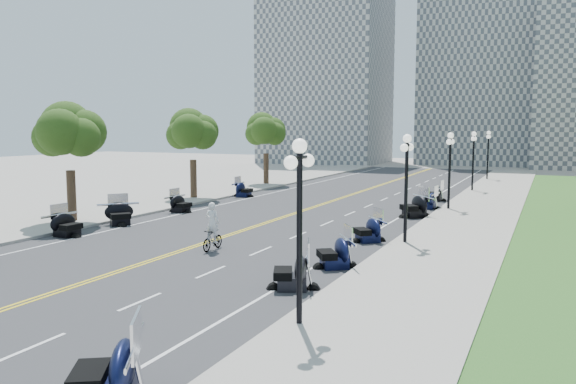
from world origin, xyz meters
The scene contains 48 objects.
ground centered at (0.00, 0.00, 0.00)m, with size 160.00×160.00×0.00m, color gray.
road centered at (0.00, 10.00, 0.00)m, with size 16.00×90.00×0.01m, color #333335.
centerline_yellow_a centered at (-0.12, 10.00, 0.01)m, with size 0.12×90.00×0.00m, color yellow.
centerline_yellow_b centered at (0.12, 10.00, 0.01)m, with size 0.12×90.00×0.00m, color yellow.
edge_line_north centered at (6.40, 10.00, 0.01)m, with size 0.12×90.00×0.00m, color white.
edge_line_south centered at (-6.40, 10.00, 0.01)m, with size 0.12×90.00×0.00m, color white.
lane_dash_3 centered at (3.20, -12.00, 0.01)m, with size 0.12×2.00×0.00m, color white.
lane_dash_4 centered at (3.20, -8.00, 0.01)m, with size 0.12×2.00×0.00m, color white.
lane_dash_5 centered at (3.20, -4.00, 0.01)m, with size 0.12×2.00×0.00m, color white.
lane_dash_6 centered at (3.20, 0.00, 0.01)m, with size 0.12×2.00×0.00m, color white.
lane_dash_7 centered at (3.20, 4.00, 0.01)m, with size 0.12×2.00×0.00m, color white.
lane_dash_8 centered at (3.20, 8.00, 0.01)m, with size 0.12×2.00×0.00m, color white.
lane_dash_9 centered at (3.20, 12.00, 0.01)m, with size 0.12×2.00×0.00m, color white.
lane_dash_10 centered at (3.20, 16.00, 0.01)m, with size 0.12×2.00×0.00m, color white.
lane_dash_11 centered at (3.20, 20.00, 0.01)m, with size 0.12×2.00×0.00m, color white.
lane_dash_12 centered at (3.20, 24.00, 0.01)m, with size 0.12×2.00×0.00m, color white.
lane_dash_13 centered at (3.20, 28.00, 0.01)m, with size 0.12×2.00×0.00m, color white.
lane_dash_14 centered at (3.20, 32.00, 0.01)m, with size 0.12×2.00×0.00m, color white.
lane_dash_15 centered at (3.20, 36.00, 0.01)m, with size 0.12×2.00×0.00m, color white.
lane_dash_16 centered at (3.20, 40.00, 0.01)m, with size 0.12×2.00×0.00m, color white.
lane_dash_17 centered at (3.20, 44.00, 0.01)m, with size 0.12×2.00×0.00m, color white.
lane_dash_18 centered at (3.20, 48.00, 0.01)m, with size 0.12×2.00×0.00m, color white.
lane_dash_19 centered at (3.20, 52.00, 0.01)m, with size 0.12×2.00×0.00m, color white.
sidewalk_north centered at (10.50, 10.00, 0.07)m, with size 5.00×90.00×0.15m, color #9E9991.
sidewalk_south centered at (-10.50, 10.00, 0.07)m, with size 5.00×90.00×0.15m, color #9E9991.
distant_block_a centered at (-18.00, 62.00, 13.00)m, with size 18.00×14.00×26.00m, color gray.
distant_block_b centered at (4.00, 68.00, 15.00)m, with size 16.00×12.00×30.00m, color gray.
street_lamp_1 centered at (8.60, -8.00, 2.60)m, with size 0.50×1.20×4.90m, color black, non-canonical shape.
street_lamp_2 centered at (8.60, 4.00, 2.60)m, with size 0.50×1.20×4.90m, color black, non-canonical shape.
street_lamp_3 centered at (8.60, 16.00, 2.60)m, with size 0.50×1.20×4.90m, color black, non-canonical shape.
street_lamp_4 centered at (8.60, 28.00, 2.60)m, with size 0.50×1.20×4.90m, color black, non-canonical shape.
street_lamp_5 centered at (8.60, 40.00, 2.60)m, with size 0.50×1.20×4.90m, color black, non-canonical shape.
tree_2 centered at (-10.00, 2.00, 4.75)m, with size 4.80×4.80×9.20m, color #235619, non-canonical shape.
tree_3 centered at (-10.00, 14.00, 4.75)m, with size 4.80×4.80×9.20m, color #235619, non-canonical shape.
tree_4 centered at (-10.00, 26.00, 4.75)m, with size 4.80×4.80×9.20m, color #235619, non-canonical shape.
motorcycle_n_2 centered at (6.91, -13.41, 0.72)m, with size 2.05×2.05×1.44m, color black, non-canonical shape.
motorcycle_n_4 centered at (6.87, -4.72, 0.67)m, with size 1.92×1.92×1.34m, color black, non-canonical shape.
motorcycle_n_5 centered at (7.15, -1.40, 0.67)m, with size 1.90×1.90×1.33m, color black, non-canonical shape.
motorcycle_n_6 centered at (6.84, 3.94, 0.64)m, with size 1.84×1.84×1.29m, color black, non-canonical shape.
motorcycle_n_8 centered at (7.19, 12.23, 0.76)m, with size 2.18×2.18×1.53m, color black, non-canonical shape.
motorcycle_n_9 centered at (7.20, 16.32, 0.64)m, with size 1.83×1.83×1.28m, color black, non-canonical shape.
motorcycle_n_10 centered at (6.83, 20.76, 0.63)m, with size 1.79×1.79×1.26m, color black, non-canonical shape.
motorcycle_s_5 centered at (-7.11, -1.13, 0.66)m, with size 1.87×1.87×1.31m, color black, non-canonical shape.
motorcycle_s_6 centered at (-7.05, 2.60, 0.69)m, with size 1.97×1.97×1.38m, color black, non-canonical shape.
motorcycle_s_7 centered at (-6.83, 7.97, 0.62)m, with size 1.77×1.77×1.24m, color black, non-canonical shape.
motorcycle_s_9 centered at (-7.24, 16.84, 0.65)m, with size 1.85×1.85×1.29m, color black, non-canonical shape.
bicycle centered at (1.20, -0.76, 0.48)m, with size 0.45×1.59×0.95m, color #A51414.
cyclist_rider centered at (1.20, -0.76, 1.85)m, with size 0.66×0.43×1.80m, color white.
Camera 1 is at (14.53, -21.35, 5.36)m, focal length 35.00 mm.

